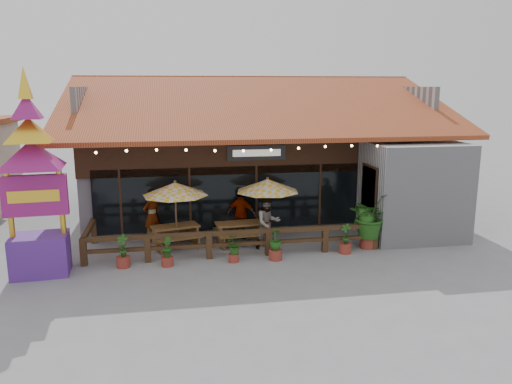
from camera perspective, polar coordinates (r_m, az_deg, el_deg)
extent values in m
plane|color=gray|center=(17.65, 2.69, -6.58)|extent=(100.00, 100.00, 0.00)
cube|color=#B8B8BE|center=(23.89, -0.90, 3.28)|extent=(14.00, 10.00, 4.00)
cube|color=#341A10|center=(18.53, -3.05, 4.48)|extent=(11.00, 0.16, 1.60)
cube|color=black|center=(18.81, -2.99, -0.67)|extent=(10.00, 0.12, 2.40)
cube|color=#FFC772|center=(19.01, -3.06, -0.54)|extent=(9.80, 0.05, 2.20)
cube|color=#B8B8BE|center=(19.56, 17.51, 0.17)|extent=(3.50, 2.70, 3.60)
cube|color=red|center=(18.62, 12.80, 0.49)|extent=(0.06, 1.20, 1.50)
cube|color=#341A10|center=(18.62, 12.77, 0.49)|extent=(0.04, 1.34, 1.64)
cube|color=#A64B25|center=(20.18, 0.65, 9.96)|extent=(15.50, 7.05, 2.37)
cube|color=#A64B25|center=(27.09, -2.10, 10.47)|extent=(15.50, 7.05, 2.37)
cube|color=#A64B25|center=(23.62, -0.93, 12.97)|extent=(15.50, 0.30, 0.12)
cube|color=#B8B8BE|center=(23.58, -18.20, 9.18)|extent=(0.20, 9.00, 1.80)
cube|color=#B8B8BE|center=(25.67, 14.93, 9.55)|extent=(0.20, 9.00, 1.80)
cube|color=black|center=(18.56, 0.07, 4.51)|extent=(2.20, 0.10, 0.55)
cube|color=silver|center=(18.50, 0.10, 4.49)|extent=(1.80, 0.02, 0.25)
cube|color=#341A10|center=(18.74, -15.21, -1.13)|extent=(0.08, 0.08, 2.40)
cube|color=#341A10|center=(18.66, -7.55, -0.86)|extent=(0.08, 0.08, 2.40)
cube|color=#341A10|center=(18.92, 0.04, -0.58)|extent=(0.08, 0.08, 2.40)
cube|color=#341A10|center=(19.49, 7.30, -0.30)|extent=(0.08, 0.08, 2.40)
sphere|color=#FBCD8A|center=(16.70, -17.84, 4.31)|extent=(0.09, 0.09, 0.09)
sphere|color=#FBCD8A|center=(16.59, -14.59, 4.58)|extent=(0.09, 0.09, 0.09)
sphere|color=#FBCD8A|center=(16.54, -11.30, 4.75)|extent=(0.09, 0.09, 0.09)
sphere|color=#FBCD8A|center=(16.54, -8.00, 4.77)|extent=(0.09, 0.09, 0.09)
sphere|color=#FBCD8A|center=(16.61, -4.71, 4.72)|extent=(0.09, 0.09, 0.09)
sphere|color=#FBCD8A|center=(16.72, -1.45, 4.72)|extent=(0.09, 0.09, 0.09)
sphere|color=#FBCD8A|center=(16.88, 1.75, 4.82)|extent=(0.09, 0.09, 0.09)
sphere|color=#FBCD8A|center=(17.09, 4.88, 5.01)|extent=(0.09, 0.09, 0.09)
sphere|color=#FBCD8A|center=(17.35, 7.93, 5.17)|extent=(0.09, 0.09, 0.09)
sphere|color=#FBCD8A|center=(17.66, 10.88, 5.22)|extent=(0.09, 0.09, 0.09)
sphere|color=#FBCD8A|center=(18.02, 13.72, 5.13)|extent=(0.09, 0.09, 0.09)
cube|color=#432C18|center=(16.89, -19.12, -6.51)|extent=(0.20, 0.20, 0.90)
cube|color=#432C18|center=(16.67, -12.28, -6.35)|extent=(0.20, 0.20, 0.90)
cube|color=#432C18|center=(16.69, -5.37, -6.10)|extent=(0.20, 0.20, 0.90)
cube|color=#432C18|center=(16.95, 1.41, -5.76)|extent=(0.20, 0.20, 0.90)
cube|color=#432C18|center=(17.43, 7.90, -5.37)|extent=(0.20, 0.20, 0.90)
cube|color=#432C18|center=(18.05, 13.38, -4.98)|extent=(0.20, 0.20, 0.90)
cube|color=#432C18|center=(16.66, -2.30, -4.65)|extent=(9.80, 0.16, 0.14)
cube|color=#432C18|center=(16.78, -2.29, -5.95)|extent=(9.80, 0.12, 0.12)
cube|color=#432C18|center=(17.95, -18.59, -4.05)|extent=(0.16, 2.50, 0.14)
cube|color=#432C18|center=(19.16, -18.01, -4.26)|extent=(0.20, 0.20, 0.90)
cylinder|color=brown|center=(17.65, -9.12, -2.82)|extent=(0.06, 0.06, 2.30)
cone|color=yellow|center=(17.42, -9.23, 0.36)|extent=(2.74, 2.74, 0.45)
sphere|color=brown|center=(17.37, -9.25, 1.17)|extent=(0.10, 0.10, 0.10)
cylinder|color=black|center=(17.96, -9.00, -6.28)|extent=(0.44, 0.44, 0.06)
cylinder|color=brown|center=(18.04, 1.30, -2.35)|extent=(0.06, 0.06, 2.30)
cone|color=yellow|center=(17.82, 1.32, 0.77)|extent=(2.75, 2.75, 0.45)
sphere|color=brown|center=(17.77, 1.32, 1.56)|extent=(0.10, 0.10, 0.10)
cylinder|color=black|center=(18.35, 1.29, -5.74)|extent=(0.44, 0.44, 0.06)
cube|color=brown|center=(17.94, -9.23, -3.89)|extent=(1.78, 1.15, 0.06)
cube|color=brown|center=(17.88, -11.41, -5.29)|extent=(0.26, 0.71, 0.76)
cube|color=brown|center=(18.23, -7.02, -4.80)|extent=(0.26, 0.71, 0.76)
cube|color=brown|center=(17.50, -8.71, -5.32)|extent=(1.66, 0.69, 0.05)
cube|color=brown|center=(18.54, -9.66, -4.36)|extent=(1.66, 0.69, 0.05)
cube|color=brown|center=(18.07, -2.01, -3.60)|extent=(1.71, 0.91, 0.06)
cube|color=brown|center=(18.03, -4.24, -4.92)|extent=(0.15, 0.72, 0.76)
cube|color=brown|center=(18.34, 0.20, -4.60)|extent=(0.15, 0.72, 0.76)
cube|color=brown|center=(17.63, -1.59, -5.05)|extent=(1.67, 0.43, 0.05)
cube|color=brown|center=(18.68, -2.39, -4.06)|extent=(1.67, 0.43, 0.05)
cube|color=#582790|center=(16.60, -23.41, -6.57)|extent=(1.73, 1.36, 1.23)
cube|color=#921B6C|center=(16.15, -23.95, -0.36)|extent=(1.85, 0.41, 1.23)
cube|color=gold|center=(16.01, -24.07, -0.46)|extent=(1.43, 0.15, 0.36)
cylinder|color=gold|center=(16.38, -26.31, -1.14)|extent=(0.16, 0.16, 2.04)
cylinder|color=gold|center=(16.03, -21.40, -0.98)|extent=(0.16, 0.16, 2.04)
pyramid|color=#921B6C|center=(15.91, -24.44, 5.41)|extent=(2.65, 2.65, 0.82)
pyramid|color=gold|center=(15.86, -24.65, 7.79)|extent=(1.88, 1.88, 0.72)
pyramid|color=#921B6C|center=(15.83, -24.86, 10.18)|extent=(1.21, 1.21, 0.72)
pyramid|color=gold|center=(15.84, -25.11, 12.95)|extent=(0.55, 0.55, 0.92)
cylinder|color=maroon|center=(18.19, 12.62, -5.65)|extent=(0.53, 0.53, 0.39)
imported|color=#255A19|center=(17.92, 12.77, -2.62)|extent=(1.86, 1.90, 1.60)
sphere|color=#255A19|center=(17.97, 13.22, -3.60)|extent=(0.53, 0.53, 0.53)
sphere|color=#255A19|center=(18.02, 12.28, -2.93)|extent=(0.46, 0.46, 0.46)
imported|color=#341A10|center=(18.63, -11.78, -2.68)|extent=(0.85, 0.79, 1.96)
imported|color=#341A10|center=(17.51, 1.38, -3.52)|extent=(1.02, 0.86, 1.87)
imported|color=#341A10|center=(18.66, -1.68, -2.56)|extent=(1.18, 0.87, 1.86)
cylinder|color=maroon|center=(16.48, -14.92, -7.72)|extent=(0.44, 0.44, 0.35)
imported|color=#255A19|center=(16.31, -15.02, -5.95)|extent=(0.43, 0.34, 0.72)
cylinder|color=maroon|center=(16.28, -10.09, -7.81)|extent=(0.39, 0.39, 0.31)
imported|color=#255A19|center=(16.12, -10.15, -6.22)|extent=(0.33, 0.39, 0.64)
cylinder|color=maroon|center=(16.41, -2.58, -7.53)|extent=(0.34, 0.34, 0.27)
imported|color=#255A19|center=(16.28, -2.59, -6.14)|extent=(0.65, 0.63, 0.56)
cylinder|color=maroon|center=(16.59, 2.23, -7.16)|extent=(0.44, 0.44, 0.35)
imported|color=#255A19|center=(16.43, 2.25, -5.40)|extent=(0.50, 0.50, 0.72)
cylinder|color=maroon|center=(17.49, 10.15, -6.35)|extent=(0.43, 0.43, 0.34)
imported|color=#255A19|center=(17.33, 10.21, -4.71)|extent=(0.42, 0.45, 0.70)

